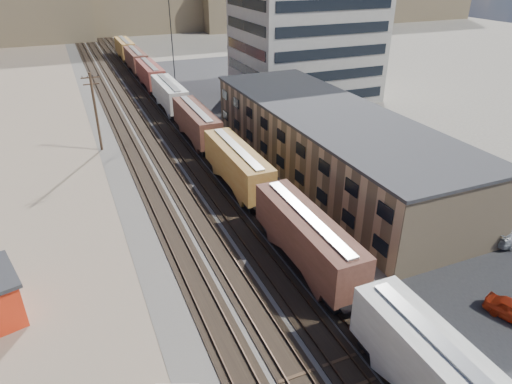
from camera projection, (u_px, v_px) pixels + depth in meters
name	position (u px, v px, depth m)	size (l,w,h in m)	color
ground	(325.00, 367.00, 27.88)	(300.00, 300.00, 0.00)	#6B6356
ballast_bed	(154.00, 123.00, 68.75)	(18.00, 200.00, 0.06)	#4C4742
dirt_yard	(3.00, 170.00, 53.61)	(24.00, 180.00, 0.03)	#88745D
asphalt_lot	(332.00, 135.00, 64.15)	(26.00, 120.00, 0.04)	#232326
rail_tracks	(151.00, 123.00, 68.52)	(11.40, 200.00, 0.24)	black
freight_train	(182.00, 107.00, 66.85)	(3.00, 119.74, 4.46)	black
warehouse	(328.00, 141.00, 51.86)	(12.40, 40.40, 7.25)	tan
office_tower	(305.00, 43.00, 78.30)	(22.60, 18.60, 18.45)	#9E998E
utility_pole_north	(96.00, 110.00, 56.83)	(2.20, 0.32, 10.00)	#382619
radio_mast	(172.00, 47.00, 74.84)	(1.20, 0.16, 18.00)	black
parked_car_blue	(287.00, 107.00, 73.75)	(2.40, 5.20, 1.45)	navy
parked_car_far	(351.00, 104.00, 75.49)	(1.72, 4.28, 1.46)	silver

